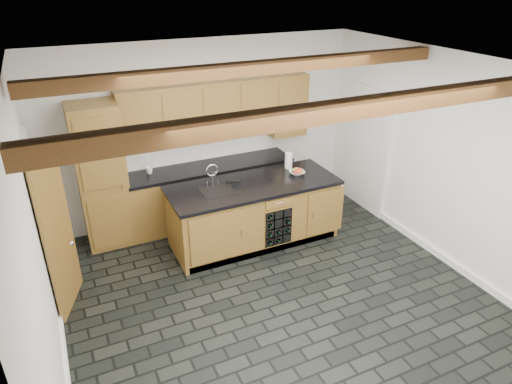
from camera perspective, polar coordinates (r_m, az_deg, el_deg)
ground at (r=5.89m, az=2.41°, el=-12.67°), size 5.00×5.00×0.00m
room_shell at (r=5.47m, az=-0.63°, el=2.87°), size 5.01×5.00×5.00m
back_cabinetry at (r=7.07m, az=-8.51°, el=3.32°), size 3.65×0.62×2.20m
island at (r=6.70m, az=-0.21°, el=-2.61°), size 2.48×0.96×0.93m
faucet at (r=6.33m, az=-4.98°, el=0.54°), size 0.45×0.40×0.34m
kitchen_scale at (r=6.52m, az=-2.83°, el=1.32°), size 0.20×0.13×0.06m
fruit_bowl at (r=6.82m, az=5.14°, el=2.42°), size 0.26×0.26×0.06m
fruit_cluster at (r=6.81m, az=5.14°, el=2.65°), size 0.16×0.17×0.07m
paper_towel at (r=7.00m, az=4.10°, el=3.93°), size 0.11×0.11×0.24m
mug at (r=7.00m, az=-13.19°, el=2.68°), size 0.11×0.11×0.10m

